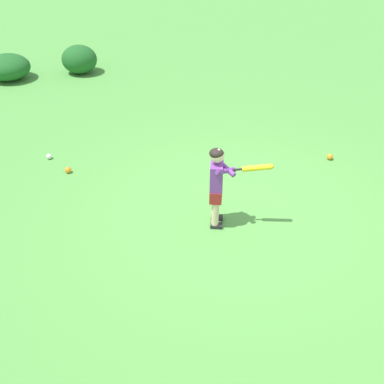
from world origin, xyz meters
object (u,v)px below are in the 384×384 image
at_px(play_ball_midfield, 330,157).
at_px(play_ball_behind_batter, 68,170).
at_px(child_batter, 219,180).
at_px(play_ball_by_bucket, 49,156).

xyz_separation_m(play_ball_midfield, play_ball_behind_batter, (-1.01, 3.92, -0.00)).
height_order(child_batter, play_ball_by_bucket, child_batter).
relative_size(play_ball_midfield, play_ball_by_bucket, 1.11).
bearing_deg(child_batter, play_ball_midfield, -39.37).
distance_m(child_batter, play_ball_behind_batter, 2.59).
height_order(child_batter, play_ball_behind_batter, child_batter).
bearing_deg(play_ball_behind_batter, play_ball_by_bucket, 51.91).
distance_m(play_ball_behind_batter, play_ball_by_bucket, 0.57).
relative_size(child_batter, play_ball_behind_batter, 11.43).
height_order(play_ball_midfield, play_ball_by_bucket, play_ball_midfield).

